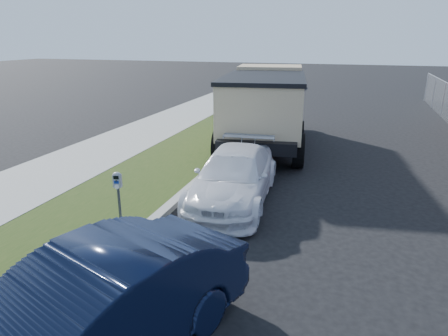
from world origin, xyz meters
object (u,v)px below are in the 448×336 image
(navy_sedan, at_px, (86,319))
(dump_truck, at_px, (266,103))
(white_wagon, at_px, (235,176))
(parking_meter, at_px, (118,188))

(navy_sedan, relative_size, dump_truck, 0.61)
(white_wagon, distance_m, navy_sedan, 5.93)
(parking_meter, relative_size, white_wagon, 0.28)
(white_wagon, bearing_deg, parking_meter, -130.02)
(dump_truck, bearing_deg, white_wagon, -93.14)
(parking_meter, bearing_deg, white_wagon, 42.39)
(parking_meter, distance_m, dump_truck, 8.68)
(white_wagon, xyz_separation_m, navy_sedan, (-0.13, -5.93, 0.12))
(parking_meter, relative_size, dump_truck, 0.17)
(white_wagon, height_order, dump_truck, dump_truck)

